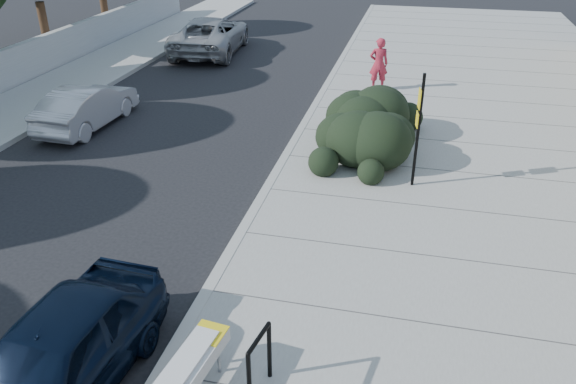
# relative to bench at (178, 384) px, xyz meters

# --- Properties ---
(ground) EXTENTS (120.00, 120.00, 0.00)m
(ground) POSITION_rel_bench_xyz_m (-0.60, 2.60, -0.68)
(ground) COLOR black
(ground) RESTS_ON ground
(sidewalk_near) EXTENTS (11.20, 50.00, 0.15)m
(sidewalk_near) POSITION_rel_bench_xyz_m (5.00, 7.60, -0.61)
(sidewalk_near) COLOR gray
(sidewalk_near) RESTS_ON ground
(curb_near) EXTENTS (0.22, 50.00, 0.17)m
(curb_near) POSITION_rel_bench_xyz_m (-0.60, 7.60, -0.60)
(curb_near) COLOR #9E9E99
(curb_near) RESTS_ON ground
(curb_far) EXTENTS (0.22, 50.00, 0.17)m
(curb_far) POSITION_rel_bench_xyz_m (-8.60, 7.60, -0.60)
(curb_far) COLOR #9E9E99
(curb_far) RESTS_ON ground
(bench) EXTENTS (0.74, 2.27, 0.67)m
(bench) POSITION_rel_bench_xyz_m (0.00, 0.00, 0.00)
(bench) COLOR gray
(bench) RESTS_ON sidewalk_near
(bike_rack) EXTENTS (0.18, 0.69, 1.01)m
(bike_rack) POSITION_rel_bench_xyz_m (0.94, 0.60, 0.08)
(bike_rack) COLOR black
(bike_rack) RESTS_ON sidewalk_near
(sign_post) EXTENTS (0.12, 0.32, 2.75)m
(sign_post) POSITION_rel_bench_xyz_m (2.77, 7.59, 1.02)
(sign_post) COLOR black
(sign_post) RESTS_ON sidewalk_near
(hedge) EXTENTS (2.86, 4.68, 1.64)m
(hedge) POSITION_rel_bench_xyz_m (1.57, 9.60, 0.29)
(hedge) COLOR black
(hedge) RESTS_ON sidewalk_near
(sedan_navy) EXTENTS (1.89, 4.19, 1.40)m
(sedan_navy) POSITION_rel_bench_xyz_m (-1.81, 0.01, 0.01)
(sedan_navy) COLOR black
(sedan_navy) RESTS_ON ground
(wagon_silver) EXTENTS (1.51, 3.95, 1.29)m
(wagon_silver) POSITION_rel_bench_xyz_m (-7.09, 9.67, -0.04)
(wagon_silver) COLOR #B4B3B8
(wagon_silver) RESTS_ON ground
(suv_silver) EXTENTS (3.15, 5.93, 1.59)m
(suv_silver) POSITION_rel_bench_xyz_m (-6.60, 19.22, 0.11)
(suv_silver) COLOR #96989B
(suv_silver) RESTS_ON ground
(pedestrian) EXTENTS (0.75, 0.58, 1.84)m
(pedestrian) POSITION_rel_bench_xyz_m (1.27, 15.00, 0.38)
(pedestrian) COLOR maroon
(pedestrian) RESTS_ON sidewalk_near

